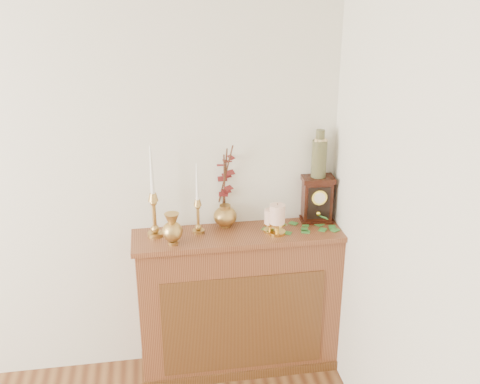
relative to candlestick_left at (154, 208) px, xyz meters
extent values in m
cube|color=brown|center=(0.48, -0.03, -0.66)|extent=(1.20, 0.30, 0.90)
cube|color=brown|center=(0.48, -0.18, -0.70)|extent=(0.96, 0.01, 0.63)
cube|color=brown|center=(0.48, -0.03, -0.19)|extent=(1.24, 0.34, 0.03)
cube|color=brown|center=(0.48, -0.03, -1.08)|extent=(1.23, 0.33, 0.06)
cylinder|color=#B58548|center=(0.00, 0.00, -0.17)|extent=(0.09, 0.09, 0.02)
sphere|color=#B58548|center=(0.00, 0.00, -0.13)|extent=(0.05, 0.05, 0.05)
cylinder|color=#B58548|center=(0.00, 0.00, -0.05)|extent=(0.02, 0.02, 0.16)
sphere|color=#B58548|center=(0.00, 0.00, 0.03)|extent=(0.04, 0.04, 0.04)
cone|color=#B58548|center=(0.00, 0.00, 0.06)|extent=(0.06, 0.06, 0.04)
cone|color=white|center=(0.00, 0.00, 0.22)|extent=(0.02, 0.02, 0.28)
cylinder|color=#B58548|center=(0.25, 0.01, -0.17)|extent=(0.07, 0.07, 0.02)
sphere|color=#B58548|center=(0.25, 0.01, -0.14)|extent=(0.04, 0.04, 0.04)
cylinder|color=#B58548|center=(0.25, 0.01, -0.08)|extent=(0.02, 0.02, 0.12)
sphere|color=#B58548|center=(0.25, 0.01, -0.01)|extent=(0.03, 0.03, 0.03)
cone|color=#B58548|center=(0.25, 0.01, 0.01)|extent=(0.05, 0.05, 0.04)
cone|color=white|center=(0.25, 0.01, 0.14)|extent=(0.02, 0.02, 0.22)
cylinder|color=#B58548|center=(0.09, -0.12, -0.17)|extent=(0.06, 0.06, 0.02)
sphere|color=#B58548|center=(0.09, -0.12, -0.10)|extent=(0.11, 0.11, 0.11)
cone|color=#B58548|center=(0.09, -0.12, -0.02)|extent=(0.08, 0.08, 0.06)
cylinder|color=#B58548|center=(0.41, 0.06, -0.17)|extent=(0.06, 0.06, 0.01)
ellipsoid|color=#B58548|center=(0.41, 0.06, -0.11)|extent=(0.14, 0.14, 0.12)
cylinder|color=#B58548|center=(0.41, 0.06, -0.05)|extent=(0.07, 0.07, 0.02)
cylinder|color=#472819|center=(0.41, 0.07, 0.12)|extent=(0.02, 0.09, 0.33)
cylinder|color=#472819|center=(0.42, 0.07, 0.13)|extent=(0.03, 0.07, 0.36)
cylinder|color=#472819|center=(0.42, 0.07, 0.15)|extent=(0.08, 0.11, 0.38)
cylinder|color=gold|center=(0.66, -0.05, -0.17)|extent=(0.08, 0.08, 0.01)
cylinder|color=gold|center=(0.66, -0.05, -0.15)|extent=(0.02, 0.02, 0.03)
cylinder|color=gold|center=(0.66, -0.05, -0.13)|extent=(0.07, 0.07, 0.01)
cylinder|color=beige|center=(0.66, -0.05, -0.08)|extent=(0.07, 0.07, 0.09)
cylinder|color=#472819|center=(0.66, -0.05, -0.03)|extent=(0.00, 0.00, 0.01)
cylinder|color=gold|center=(0.69, -0.09, -0.17)|extent=(0.10, 0.10, 0.02)
cylinder|color=gold|center=(0.69, -0.09, -0.14)|extent=(0.02, 0.02, 0.04)
cylinder|color=gold|center=(0.69, -0.09, -0.11)|extent=(0.09, 0.09, 0.01)
cylinder|color=beige|center=(0.69, -0.09, -0.05)|extent=(0.09, 0.09, 0.11)
cylinder|color=#472819|center=(0.69, -0.09, 0.01)|extent=(0.00, 0.00, 0.01)
cube|color=#32762D|center=(1.04, -0.10, -0.17)|extent=(0.06, 0.05, 0.00)
cube|color=#32762D|center=(0.65, 0.00, -0.17)|extent=(0.06, 0.06, 0.00)
cube|color=#32762D|center=(0.82, -0.02, -0.17)|extent=(0.06, 0.06, 0.00)
cube|color=#32762D|center=(0.73, -0.05, -0.17)|extent=(0.06, 0.06, 0.00)
cube|color=#32762D|center=(0.79, -0.10, -0.17)|extent=(0.06, 0.05, 0.00)
cube|color=#32762D|center=(0.64, -0.03, -0.17)|extent=(0.05, 0.04, 0.00)
cube|color=#32762D|center=(0.99, -0.08, -0.17)|extent=(0.06, 0.06, 0.00)
cube|color=#32762D|center=(0.88, -0.05, -0.17)|extent=(0.06, 0.05, 0.00)
cube|color=#32762D|center=(0.82, 0.03, -0.17)|extent=(0.06, 0.06, 0.00)
cube|color=#32762D|center=(0.97, -0.11, -0.17)|extent=(0.06, 0.06, 0.00)
cube|color=#32762D|center=(0.99, -0.10, -0.17)|extent=(0.05, 0.06, 0.00)
cube|color=#32762D|center=(1.04, -0.04, -0.17)|extent=(0.06, 0.06, 0.00)
cube|color=#32762D|center=(1.02, -0.03, -0.17)|extent=(0.06, 0.06, 0.00)
cube|color=#32762D|center=(0.67, -0.03, -0.13)|extent=(0.05, 0.04, 0.03)
cube|color=#32762D|center=(0.73, -0.08, -0.11)|extent=(0.05, 0.05, 0.03)
cube|color=#32762D|center=(0.99, -0.04, -0.12)|extent=(0.05, 0.03, 0.03)
cube|color=black|center=(0.97, 0.06, -0.17)|extent=(0.20, 0.15, 0.02)
cube|color=black|center=(0.97, 0.06, -0.04)|extent=(0.18, 0.13, 0.25)
cube|color=black|center=(0.97, 0.06, 0.09)|extent=(0.20, 0.15, 0.03)
cube|color=black|center=(0.96, 0.00, -0.04)|extent=(0.13, 0.02, 0.20)
cylinder|color=#F8E249|center=(0.96, 0.00, 0.00)|extent=(0.09, 0.02, 0.09)
cylinder|color=silver|center=(0.96, 0.00, 0.00)|extent=(0.07, 0.01, 0.07)
sphere|color=#F8E249|center=(0.96, 0.00, -0.11)|extent=(0.03, 0.03, 0.03)
cylinder|color=#193328|center=(0.97, 0.06, 0.22)|extent=(0.09, 0.09, 0.22)
cylinder|color=#193328|center=(0.97, 0.06, 0.36)|extent=(0.05, 0.05, 0.07)
cylinder|color=tan|center=(0.97, 0.06, 0.33)|extent=(0.06, 0.06, 0.02)
camera|label=1|loc=(0.01, -2.94, 1.24)|focal=42.00mm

